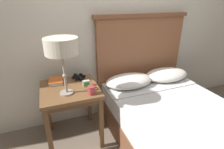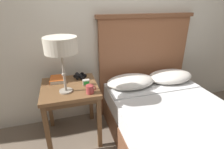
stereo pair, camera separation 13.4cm
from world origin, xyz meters
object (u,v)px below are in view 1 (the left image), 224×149
bed (179,125)px  coffee_mug (92,90)px  book_on_nightstand (55,81)px  table_lamp (62,48)px  nightstand (70,95)px  binoculars_pair (79,77)px  alarm_clock (86,83)px

bed → coffee_mug: bed is taller
bed → book_on_nightstand: bed is taller
coffee_mug → table_lamp: bearing=155.8°
nightstand → bed: 1.18m
book_on_nightstand → coffee_mug: bearing=-50.8°
book_on_nightstand → binoculars_pair: bearing=2.8°
book_on_nightstand → binoculars_pair: 0.26m
binoculars_pair → alarm_clock: alarm_clock is taller
coffee_mug → alarm_clock: coffee_mug is taller
bed → alarm_clock: bearing=147.7°
nightstand → alarm_clock: (0.17, -0.02, 0.12)m
table_lamp → binoculars_pair: bearing=59.4°
book_on_nightstand → coffee_mug: (0.31, -0.38, 0.02)m
nightstand → book_on_nightstand: bearing=125.8°
book_on_nightstand → bed: bearing=-32.4°
table_lamp → alarm_clock: 0.48m
nightstand → bed: size_ratio=0.33×
book_on_nightstand → binoculars_pair: binoculars_pair is taller
alarm_clock → book_on_nightstand: bearing=147.2°
nightstand → table_lamp: 0.55m
bed → alarm_clock: size_ratio=28.64×
binoculars_pair → book_on_nightstand: bearing=-177.2°
table_lamp → alarm_clock: table_lamp is taller
bed → alarm_clock: bed is taller
coffee_mug → nightstand: bearing=131.7°
bed → binoculars_pair: bed is taller
table_lamp → binoculars_pair: 0.55m
book_on_nightstand → binoculars_pair: size_ratio=1.19×
bed → binoculars_pair: bearing=140.1°
bed → table_lamp: bearing=157.2°
binoculars_pair → alarm_clock: 0.21m
nightstand → coffee_mug: size_ratio=6.34×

